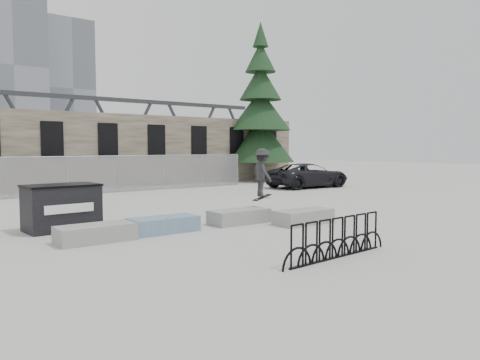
% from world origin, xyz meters
% --- Properties ---
extents(ground, '(120.00, 120.00, 0.00)m').
position_xyz_m(ground, '(0.00, 0.00, 0.00)').
color(ground, '#A8A8A3').
rests_on(ground, ground).
extents(stone_wall, '(36.00, 2.58, 4.50)m').
position_xyz_m(stone_wall, '(0.00, 16.24, 2.26)').
color(stone_wall, brown).
rests_on(stone_wall, ground).
extents(chainlink_fence, '(22.06, 0.06, 2.02)m').
position_xyz_m(chainlink_fence, '(-0.00, 12.50, 1.04)').
color(chainlink_fence, gray).
rests_on(chainlink_fence, ground).
extents(planter_far_left, '(2.00, 0.90, 0.45)m').
position_xyz_m(planter_far_left, '(-3.19, 0.09, 0.25)').
color(planter_far_left, gray).
rests_on(planter_far_left, ground).
extents(planter_center_left, '(2.00, 0.90, 0.45)m').
position_xyz_m(planter_center_left, '(-1.14, 0.20, 0.25)').
color(planter_center_left, teal).
rests_on(planter_center_left, ground).
extents(planter_center_right, '(2.00, 0.90, 0.45)m').
position_xyz_m(planter_center_right, '(1.59, 0.13, 0.25)').
color(planter_center_right, gray).
rests_on(planter_center_right, ground).
extents(planter_offset, '(2.00, 0.90, 0.45)m').
position_xyz_m(planter_offset, '(3.20, -1.21, 0.25)').
color(planter_offset, gray).
rests_on(planter_offset, ground).
extents(dumpster, '(2.15, 1.38, 1.38)m').
position_xyz_m(dumpster, '(-3.36, 2.40, 0.69)').
color(dumpster, black).
rests_on(dumpster, ground).
extents(bike_rack, '(3.59, 0.28, 0.90)m').
position_xyz_m(bike_rack, '(0.44, -4.98, 0.44)').
color(bike_rack, black).
rests_on(bike_rack, ground).
extents(spruce_tree, '(4.97, 4.97, 11.50)m').
position_xyz_m(spruce_tree, '(14.55, 14.41, 4.78)').
color(spruce_tree, '#38281E').
rests_on(spruce_tree, ground).
extents(truss_bridge, '(70.00, 3.00, 9.80)m').
position_xyz_m(truss_bridge, '(10.00, 55.00, 4.13)').
color(truss_bridge, '#2D3033').
rests_on(truss_bridge, ground).
extents(suv, '(5.48, 2.75, 1.49)m').
position_xyz_m(suv, '(13.25, 8.29, 0.74)').
color(suv, black).
rests_on(suv, ground).
extents(skateboarder, '(0.84, 1.18, 1.79)m').
position_xyz_m(skateboarder, '(2.83, 0.43, 1.60)').
color(skateboarder, '#262629').
rests_on(skateboarder, ground).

